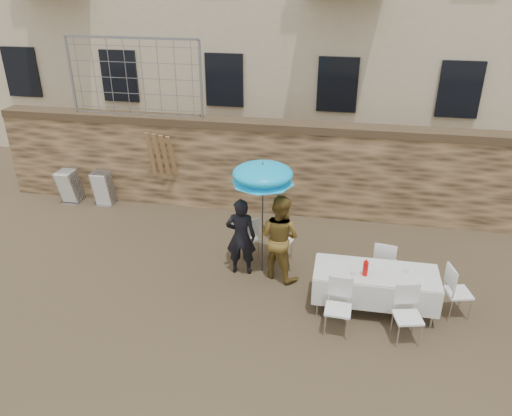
% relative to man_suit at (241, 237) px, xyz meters
% --- Properties ---
extents(ground, '(80.00, 80.00, 0.00)m').
position_rel_man_suit_xyz_m(ground, '(-0.12, -2.13, -0.79)').
color(ground, brown).
rests_on(ground, ground).
extents(stone_wall, '(13.00, 0.50, 2.20)m').
position_rel_man_suit_xyz_m(stone_wall, '(-0.12, 2.87, 0.31)').
color(stone_wall, brown).
rests_on(stone_wall, ground).
extents(chain_link_fence, '(3.20, 0.06, 1.80)m').
position_rel_man_suit_xyz_m(chain_link_fence, '(-3.12, 2.87, 2.31)').
color(chain_link_fence, gray).
rests_on(chain_link_fence, stone_wall).
extents(man_suit, '(0.61, 0.43, 1.59)m').
position_rel_man_suit_xyz_m(man_suit, '(0.00, 0.00, 0.00)').
color(man_suit, black).
rests_on(man_suit, ground).
extents(woman_dress, '(1.04, 0.96, 1.72)m').
position_rel_man_suit_xyz_m(woman_dress, '(0.75, 0.00, 0.07)').
color(woman_dress, olive).
rests_on(woman_dress, ground).
extents(umbrella, '(1.17, 1.17, 2.14)m').
position_rel_man_suit_xyz_m(umbrella, '(0.40, 0.10, 1.23)').
color(umbrella, '#3F3F44').
rests_on(umbrella, ground).
extents(couple_chair_left, '(0.67, 0.67, 0.96)m').
position_rel_man_suit_xyz_m(couple_chair_left, '(0.00, 0.55, -0.31)').
color(couple_chair_left, white).
rests_on(couple_chair_left, ground).
extents(couple_chair_right, '(0.59, 0.59, 0.96)m').
position_rel_man_suit_xyz_m(couple_chair_right, '(0.70, 0.55, -0.31)').
color(couple_chair_right, white).
rests_on(couple_chair_right, ground).
extents(banquet_table, '(2.10, 0.85, 0.78)m').
position_rel_man_suit_xyz_m(banquet_table, '(2.53, -0.72, -0.06)').
color(banquet_table, silver).
rests_on(banquet_table, ground).
extents(soda_bottle, '(0.09, 0.09, 0.26)m').
position_rel_man_suit_xyz_m(soda_bottle, '(2.33, -0.87, 0.11)').
color(soda_bottle, red).
rests_on(soda_bottle, banquet_table).
extents(table_chair_front_left, '(0.50, 0.50, 0.96)m').
position_rel_man_suit_xyz_m(table_chair_front_left, '(1.93, -1.47, -0.31)').
color(table_chair_front_left, white).
rests_on(table_chair_front_left, ground).
extents(table_chair_front_right, '(0.58, 0.58, 0.96)m').
position_rel_man_suit_xyz_m(table_chair_front_right, '(3.03, -1.47, -0.31)').
color(table_chair_front_right, white).
rests_on(table_chair_front_right, ground).
extents(table_chair_back, '(0.56, 0.56, 0.96)m').
position_rel_man_suit_xyz_m(table_chair_back, '(2.73, 0.08, -0.31)').
color(table_chair_back, white).
rests_on(table_chair_back, ground).
extents(table_chair_side, '(0.58, 0.58, 0.96)m').
position_rel_man_suit_xyz_m(table_chair_side, '(3.93, -0.62, -0.31)').
color(table_chair_side, white).
rests_on(table_chair_side, ground).
extents(chair_stack_left, '(0.46, 0.55, 0.92)m').
position_rel_man_suit_xyz_m(chair_stack_left, '(-4.93, 2.51, -0.33)').
color(chair_stack_left, white).
rests_on(chair_stack_left, ground).
extents(chair_stack_right, '(0.46, 0.47, 0.92)m').
position_rel_man_suit_xyz_m(chair_stack_right, '(-4.03, 2.51, -0.33)').
color(chair_stack_right, white).
rests_on(chair_stack_right, ground).
extents(wood_planks, '(0.70, 0.20, 2.00)m').
position_rel_man_suit_xyz_m(wood_planks, '(-2.43, 2.58, 0.21)').
color(wood_planks, '#A37749').
rests_on(wood_planks, ground).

